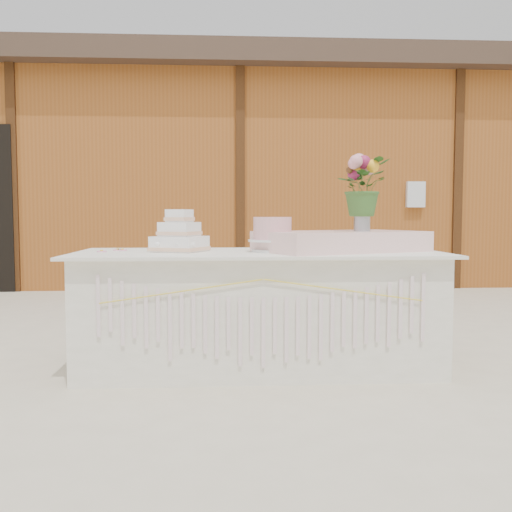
{
  "coord_description": "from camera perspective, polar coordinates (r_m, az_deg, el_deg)",
  "views": [
    {
      "loc": [
        -0.23,
        -3.74,
        1.0
      ],
      "look_at": [
        0.0,
        0.3,
        0.72
      ],
      "focal_mm": 40.0,
      "sensor_mm": 36.0,
      "label": 1
    }
  ],
  "objects": [
    {
      "name": "ground",
      "position": [
        3.88,
        0.26,
        -10.99
      ],
      "size": [
        80.0,
        80.0,
        0.0
      ],
      "primitive_type": "plane",
      "color": "beige",
      "rests_on": "ground"
    },
    {
      "name": "barn",
      "position": [
        9.76,
        -2.0,
        7.95
      ],
      "size": [
        12.6,
        4.6,
        3.3
      ],
      "color": "brown",
      "rests_on": "ground"
    },
    {
      "name": "cake_table",
      "position": [
        3.79,
        0.26,
        -5.35
      ],
      "size": [
        2.4,
        1.0,
        0.77
      ],
      "color": "white",
      "rests_on": "ground"
    },
    {
      "name": "wedding_cake",
      "position": [
        3.78,
        -7.65,
        1.86
      ],
      "size": [
        0.41,
        0.41,
        0.28
      ],
      "rotation": [
        0.0,
        0.0,
        -0.42
      ],
      "color": "white",
      "rests_on": "cake_table"
    },
    {
      "name": "pink_cake_stand",
      "position": [
        3.72,
        1.65,
        2.37
      ],
      "size": [
        0.32,
        0.32,
        0.23
      ],
      "color": "white",
      "rests_on": "cake_table"
    },
    {
      "name": "satin_runner",
      "position": [
        3.84,
        8.5,
        1.47
      ],
      "size": [
        1.21,
        0.98,
        0.13
      ],
      "primitive_type": "cube",
      "rotation": [
        0.0,
        0.0,
        0.41
      ],
      "color": "#F6C7C6",
      "rests_on": "cake_table"
    },
    {
      "name": "flower_vase",
      "position": [
        3.87,
        10.55,
        3.55
      ],
      "size": [
        0.11,
        0.11,
        0.15
      ],
      "primitive_type": "cylinder",
      "color": "#B4B5B9",
      "rests_on": "satin_runner"
    },
    {
      "name": "bouquet",
      "position": [
        3.88,
        10.6,
        7.51
      ],
      "size": [
        0.46,
        0.46,
        0.39
      ],
      "primitive_type": "imported",
      "rotation": [
        0.0,
        0.0,
        0.73
      ],
      "color": "#366126",
      "rests_on": "flower_vase"
    },
    {
      "name": "loose_flowers",
      "position": [
        3.92,
        -14.23,
        0.59
      ],
      "size": [
        0.17,
        0.33,
        0.02
      ],
      "primitive_type": null,
      "rotation": [
        0.0,
        0.0,
        0.15
      ],
      "color": "pink",
      "rests_on": "cake_table"
    }
  ]
}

